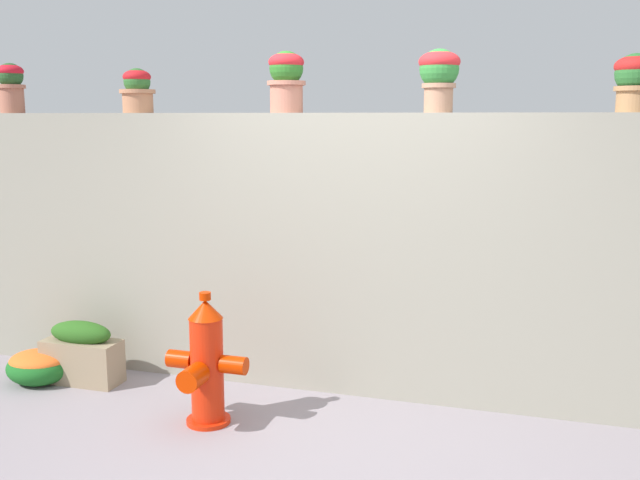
% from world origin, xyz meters
% --- Properties ---
extents(ground_plane, '(24.00, 24.00, 0.00)m').
position_xyz_m(ground_plane, '(0.00, 0.00, 0.00)').
color(ground_plane, gray).
extents(stone_wall, '(6.65, 0.39, 2.03)m').
position_xyz_m(stone_wall, '(0.00, 1.27, 1.02)').
color(stone_wall, gray).
rests_on(stone_wall, ground).
extents(potted_plant_0, '(0.23, 0.23, 0.40)m').
position_xyz_m(potted_plant_0, '(-2.93, 1.25, 2.27)').
color(potted_plant_0, '#B26953').
rests_on(potted_plant_0, stone_wall).
extents(potted_plant_1, '(0.27, 0.27, 0.34)m').
position_xyz_m(potted_plant_1, '(-1.78, 1.27, 2.21)').
color(potted_plant_1, tan).
rests_on(potted_plant_1, stone_wall).
extents(potted_plant_2, '(0.28, 0.28, 0.44)m').
position_xyz_m(potted_plant_2, '(-0.55, 1.25, 2.28)').
color(potted_plant_2, '#BE735D').
rests_on(potted_plant_2, stone_wall).
extents(potted_plant_3, '(0.28, 0.28, 0.42)m').
position_xyz_m(potted_plant_3, '(0.55, 1.24, 2.29)').
color(potted_plant_3, tan).
rests_on(potted_plant_3, stone_wall).
extents(potted_plant_4, '(0.26, 0.26, 0.37)m').
position_xyz_m(potted_plant_4, '(1.78, 1.30, 2.25)').
color(potted_plant_4, '#B38052').
rests_on(potted_plant_4, stone_wall).
extents(fire_hydrant, '(0.55, 0.44, 0.89)m').
position_xyz_m(fire_hydrant, '(-0.79, 0.34, 0.40)').
color(fire_hydrant, red).
rests_on(fire_hydrant, ground).
extents(flower_bush_left, '(0.49, 0.44, 0.26)m').
position_xyz_m(flower_bush_left, '(-2.35, 0.64, 0.13)').
color(flower_bush_left, '#1B6120').
rests_on(flower_bush_left, ground).
extents(planter_box, '(0.60, 0.25, 0.48)m').
position_xyz_m(planter_box, '(-2.03, 0.74, 0.23)').
color(planter_box, gray).
rests_on(planter_box, ground).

